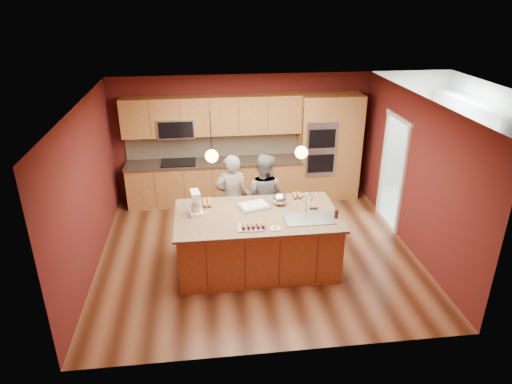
{
  "coord_description": "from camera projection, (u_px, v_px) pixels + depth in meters",
  "views": [
    {
      "loc": [
        -0.87,
        -6.97,
        4.32
      ],
      "look_at": [
        -0.03,
        -0.1,
        1.21
      ],
      "focal_mm": 32.0,
      "sensor_mm": 36.0,
      "label": 1
    }
  ],
  "objects": [
    {
      "name": "phone",
      "position": [
        314.0,
        208.0,
        7.54
      ],
      "size": [
        0.14,
        0.09,
        0.01
      ],
      "primitive_type": "cube",
      "rotation": [
        0.0,
        0.0,
        -0.13
      ],
      "color": "black",
      "rests_on": "island"
    },
    {
      "name": "doorway_trim",
      "position": [
        392.0,
        173.0,
        8.78
      ],
      "size": [
        0.08,
        1.11,
        2.2
      ],
      "primitive_type": null,
      "color": "silver",
      "rests_on": "wall_right"
    },
    {
      "name": "island",
      "position": [
        258.0,
        240.0,
        7.56
      ],
      "size": [
        2.65,
        1.48,
        1.35
      ],
      "color": "brown",
      "rests_on": "floor"
    },
    {
      "name": "dryer",
      "position": [
        444.0,
        181.0,
        9.75
      ],
      "size": [
        0.72,
        0.74,
        1.09
      ],
      "primitive_type": "cube",
      "rotation": [
        0.0,
        0.0,
        0.07
      ],
      "color": "white",
      "rests_on": "floor"
    },
    {
      "name": "sheet_cake",
      "position": [
        254.0,
        206.0,
        7.6
      ],
      "size": [
        0.6,
        0.51,
        0.05
      ],
      "rotation": [
        0.0,
        0.0,
        0.29
      ],
      "color": "silver",
      "rests_on": "island"
    },
    {
      "name": "ceiling",
      "position": [
        257.0,
        102.0,
        7.08
      ],
      "size": [
        5.5,
        5.5,
        0.0
      ],
      "primitive_type": "plane",
      "rotation": [
        3.14,
        0.0,
        0.0
      ],
      "color": "white",
      "rests_on": "ground"
    },
    {
      "name": "wall_back",
      "position": [
        243.0,
        137.0,
        9.89
      ],
      "size": [
        5.5,
        0.0,
        5.5
      ],
      "primitive_type": "plane",
      "rotation": [
        1.57,
        0.0,
        0.0
      ],
      "color": "#541816",
      "rests_on": "ground"
    },
    {
      "name": "tumbler",
      "position": [
        336.0,
        214.0,
        7.23
      ],
      "size": [
        0.07,
        0.07,
        0.13
      ],
      "primitive_type": "cylinder",
      "color": "#3B1A0E",
      "rests_on": "island"
    },
    {
      "name": "oven_column",
      "position": [
        329.0,
        147.0,
        9.9
      ],
      "size": [
        1.3,
        0.62,
        2.3
      ],
      "color": "brown",
      "rests_on": "floor"
    },
    {
      "name": "cooling_rack",
      "position": [
        251.0,
        227.0,
        6.94
      ],
      "size": [
        0.41,
        0.31,
        0.02
      ],
      "primitive_type": "cube",
      "rotation": [
        0.0,
        0.0,
        -0.06
      ],
      "color": "#A6AAAE",
      "rests_on": "island"
    },
    {
      "name": "person_left",
      "position": [
        232.0,
        198.0,
        8.29
      ],
      "size": [
        0.64,
        0.46,
        1.65
      ],
      "primitive_type": "imported",
      "rotation": [
        0.0,
        0.0,
        3.26
      ],
      "color": "black",
      "rests_on": "floor"
    },
    {
      "name": "wall_front",
      "position": [
        283.0,
        264.0,
        5.37
      ],
      "size": [
        5.5,
        0.0,
        5.5
      ],
      "primitive_type": "plane",
      "rotation": [
        -1.57,
        0.0,
        0.0
      ],
      "color": "#541816",
      "rests_on": "ground"
    },
    {
      "name": "cupcakes_rack",
      "position": [
        253.0,
        225.0,
        6.91
      ],
      "size": [
        0.37,
        0.15,
        0.07
      ],
      "primitive_type": null,
      "color": "#D99453",
      "rests_on": "island"
    },
    {
      "name": "plate",
      "position": [
        275.0,
        228.0,
        6.92
      ],
      "size": [
        0.17,
        0.17,
        0.01
      ],
      "primitive_type": "cylinder",
      "color": "silver",
      "rests_on": "island"
    },
    {
      "name": "pendant_right",
      "position": [
        301.0,
        152.0,
        7.02
      ],
      "size": [
        0.2,
        0.2,
        0.8
      ],
      "color": "black",
      "rests_on": "ceiling"
    },
    {
      "name": "pendant_left",
      "position": [
        212.0,
        156.0,
        6.87
      ],
      "size": [
        0.2,
        0.2,
        0.8
      ],
      "color": "black",
      "rests_on": "ceiling"
    },
    {
      "name": "laundry_room",
      "position": [
        469.0,
        120.0,
        8.95
      ],
      "size": [
        2.6,
        2.7,
        2.7
      ],
      "color": "beige",
      "rests_on": "ground"
    },
    {
      "name": "mixing_bowl",
      "position": [
        280.0,
        199.0,
        7.66
      ],
      "size": [
        0.25,
        0.25,
        0.21
      ],
      "primitive_type": "ellipsoid",
      "color": "silver",
      "rests_on": "island"
    },
    {
      "name": "wall_left",
      "position": [
        87.0,
        190.0,
        7.32
      ],
      "size": [
        0.0,
        5.0,
        5.0
      ],
      "primitive_type": "plane",
      "rotation": [
        1.57,
        0.0,
        1.57
      ],
      "color": "#541816",
      "rests_on": "ground"
    },
    {
      "name": "person_right",
      "position": [
        263.0,
        197.0,
        8.35
      ],
      "size": [
        0.98,
        0.9,
        1.64
      ],
      "primitive_type": "imported",
      "rotation": [
        0.0,
        0.0,
        2.71
      ],
      "color": "slate",
      "rests_on": "floor"
    },
    {
      "name": "cupcakes_right",
      "position": [
        297.0,
        196.0,
        7.95
      ],
      "size": [
        0.15,
        0.22,
        0.07
      ],
      "primitive_type": null,
      "color": "#D99453",
      "rests_on": "island"
    },
    {
      "name": "floor",
      "position": [
        257.0,
        251.0,
        8.18
      ],
      "size": [
        5.5,
        5.5,
        0.0
      ],
      "primitive_type": "plane",
      "color": "#411F10",
      "rests_on": "ground"
    },
    {
      "name": "cupcakes_left",
      "position": [
        202.0,
        203.0,
        7.67
      ],
      "size": [
        0.33,
        0.33,
        0.07
      ],
      "primitive_type": null,
      "color": "#D99453",
      "rests_on": "island"
    },
    {
      "name": "washer",
      "position": [
        459.0,
        195.0,
        9.15
      ],
      "size": [
        0.81,
        0.83,
        1.02
      ],
      "primitive_type": "cube",
      "rotation": [
        0.0,
        0.0,
        0.33
      ],
      "color": "white",
      "rests_on": "floor"
    },
    {
      "name": "stand_mixer",
      "position": [
        196.0,
        204.0,
        7.31
      ],
      "size": [
        0.24,
        0.31,
        0.39
      ],
      "rotation": [
        0.0,
        0.0,
        0.15
      ],
      "color": "white",
      "rests_on": "island"
    },
    {
      "name": "wall_right",
      "position": [
        414.0,
        174.0,
        7.93
      ],
      "size": [
        0.0,
        5.0,
        5.0
      ],
      "primitive_type": "plane",
      "rotation": [
        1.57,
        0.0,
        -1.57
      ],
      "color": "#541816",
      "rests_on": "ground"
    },
    {
      "name": "cabinet_run",
      "position": [
        212.0,
        158.0,
        9.74
      ],
      "size": [
        3.74,
        0.64,
        2.3
      ],
      "color": "brown",
      "rests_on": "floor"
    }
  ]
}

